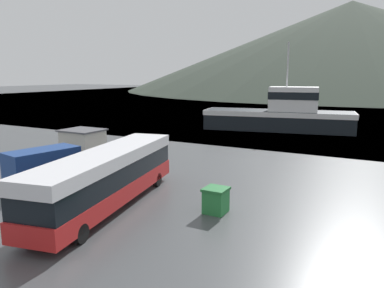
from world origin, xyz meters
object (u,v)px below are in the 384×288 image
tour_bus (107,176)px  storage_bin (216,200)px  fishing_boat (281,114)px  delivery_van (52,167)px  dock_kiosk (83,143)px

tour_bus → storage_bin: 6.15m
fishing_boat → tour_bus: bearing=168.5°
fishing_boat → delivery_van: bearing=158.4°
fishing_boat → storage_bin: fishing_boat is taller
tour_bus → fishing_boat: bearing=77.4°
delivery_van → fishing_boat: size_ratio=0.33×
storage_bin → delivery_van: bearing=-175.7°
fishing_boat → storage_bin: 32.03m
tour_bus → storage_bin: (5.69, 2.06, -1.10)m
tour_bus → fishing_boat: 33.65m
tour_bus → storage_bin: tour_bus is taller
storage_bin → dock_kiosk: size_ratio=0.40×
tour_bus → fishing_boat: fishing_boat is taller
delivery_van → dock_kiosk: (-4.66, 7.55, -0.10)m
delivery_van → storage_bin: bearing=15.2°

